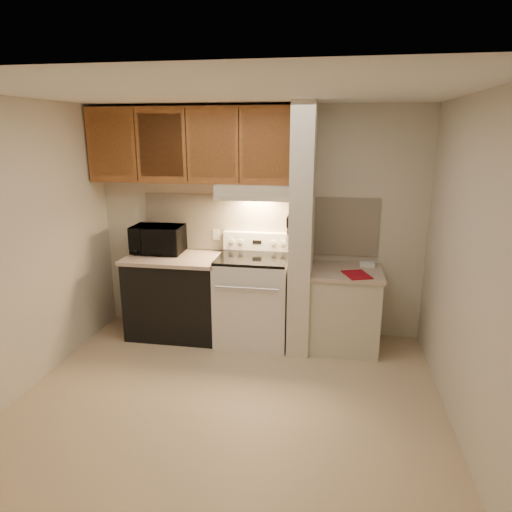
# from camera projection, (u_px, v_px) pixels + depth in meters

# --- Properties ---
(floor) EXTENTS (3.60, 3.60, 0.00)m
(floor) POSITION_uv_depth(u_px,v_px,m) (230.00, 397.00, 3.95)
(floor) COLOR #C6AC89
(floor) RESTS_ON ground
(ceiling) EXTENTS (3.60, 3.60, 0.00)m
(ceiling) POSITION_uv_depth(u_px,v_px,m) (225.00, 92.00, 3.30)
(ceiling) COLOR white
(ceiling) RESTS_ON wall_back
(wall_back) EXTENTS (3.60, 2.50, 0.02)m
(wall_back) POSITION_uv_depth(u_px,v_px,m) (259.00, 222.00, 5.05)
(wall_back) COLOR beige
(wall_back) RESTS_ON floor
(wall_left) EXTENTS (0.02, 3.00, 2.50)m
(wall_left) POSITION_uv_depth(u_px,v_px,m) (24.00, 249.00, 3.92)
(wall_left) COLOR beige
(wall_left) RESTS_ON floor
(wall_right) EXTENTS (0.02, 3.00, 2.50)m
(wall_right) POSITION_uv_depth(u_px,v_px,m) (468.00, 269.00, 3.33)
(wall_right) COLOR beige
(wall_right) RESTS_ON floor
(backsplash) EXTENTS (2.60, 0.02, 0.63)m
(backsplash) POSITION_uv_depth(u_px,v_px,m) (258.00, 224.00, 5.04)
(backsplash) COLOR white
(backsplash) RESTS_ON wall_back
(range_body) EXTENTS (0.76, 0.65, 0.92)m
(range_body) POSITION_uv_depth(u_px,v_px,m) (253.00, 300.00, 4.93)
(range_body) COLOR silver
(range_body) RESTS_ON floor
(oven_window) EXTENTS (0.50, 0.01, 0.30)m
(oven_window) POSITION_uv_depth(u_px,v_px,m) (248.00, 308.00, 4.62)
(oven_window) COLOR black
(oven_window) RESTS_ON range_body
(oven_handle) EXTENTS (0.65, 0.02, 0.02)m
(oven_handle) POSITION_uv_depth(u_px,v_px,m) (247.00, 288.00, 4.53)
(oven_handle) COLOR silver
(oven_handle) RESTS_ON range_body
(cooktop) EXTENTS (0.74, 0.64, 0.03)m
(cooktop) POSITION_uv_depth(u_px,v_px,m) (253.00, 258.00, 4.81)
(cooktop) COLOR black
(cooktop) RESTS_ON range_body
(range_backguard) EXTENTS (0.76, 0.08, 0.20)m
(range_backguard) POSITION_uv_depth(u_px,v_px,m) (258.00, 241.00, 5.05)
(range_backguard) COLOR silver
(range_backguard) RESTS_ON range_body
(range_display) EXTENTS (0.10, 0.01, 0.04)m
(range_display) POSITION_uv_depth(u_px,v_px,m) (257.00, 242.00, 5.01)
(range_display) COLOR black
(range_display) RESTS_ON range_backguard
(range_knob_left_outer) EXTENTS (0.05, 0.02, 0.05)m
(range_knob_left_outer) POSITION_uv_depth(u_px,v_px,m) (232.00, 241.00, 5.05)
(range_knob_left_outer) COLOR silver
(range_knob_left_outer) RESTS_ON range_backguard
(range_knob_left_inner) EXTENTS (0.05, 0.02, 0.05)m
(range_knob_left_inner) POSITION_uv_depth(u_px,v_px,m) (241.00, 241.00, 5.03)
(range_knob_left_inner) COLOR silver
(range_knob_left_inner) RESTS_ON range_backguard
(range_knob_right_inner) EXTENTS (0.05, 0.02, 0.05)m
(range_knob_right_inner) POSITION_uv_depth(u_px,v_px,m) (273.00, 243.00, 4.98)
(range_knob_right_inner) COLOR silver
(range_knob_right_inner) RESTS_ON range_backguard
(range_knob_right_outer) EXTENTS (0.05, 0.02, 0.05)m
(range_knob_right_outer) POSITION_uv_depth(u_px,v_px,m) (282.00, 243.00, 4.96)
(range_knob_right_outer) COLOR silver
(range_knob_right_outer) RESTS_ON range_backguard
(dishwasher_front) EXTENTS (1.00, 0.63, 0.87)m
(dishwasher_front) POSITION_uv_depth(u_px,v_px,m) (176.00, 297.00, 5.09)
(dishwasher_front) COLOR black
(dishwasher_front) RESTS_ON floor
(left_countertop) EXTENTS (1.04, 0.67, 0.04)m
(left_countertop) POSITION_uv_depth(u_px,v_px,m) (174.00, 258.00, 4.97)
(left_countertop) COLOR #B7A191
(left_countertop) RESTS_ON dishwasher_front
(spoon_rest) EXTENTS (0.21, 0.09, 0.01)m
(spoon_rest) POSITION_uv_depth(u_px,v_px,m) (175.00, 251.00, 5.16)
(spoon_rest) COLOR black
(spoon_rest) RESTS_ON left_countertop
(teal_jar) EXTENTS (0.10, 0.10, 0.09)m
(teal_jar) POSITION_uv_depth(u_px,v_px,m) (151.00, 251.00, 5.00)
(teal_jar) COLOR #226569
(teal_jar) RESTS_ON left_countertop
(outlet) EXTENTS (0.08, 0.01, 0.12)m
(outlet) POSITION_uv_depth(u_px,v_px,m) (216.00, 235.00, 5.14)
(outlet) COLOR beige
(outlet) RESTS_ON backsplash
(microwave) EXTENTS (0.56, 0.39, 0.31)m
(microwave) POSITION_uv_depth(u_px,v_px,m) (158.00, 239.00, 5.08)
(microwave) COLOR black
(microwave) RESTS_ON left_countertop
(partition_pillar) EXTENTS (0.22, 0.70, 2.50)m
(partition_pillar) POSITION_uv_depth(u_px,v_px,m) (302.00, 231.00, 4.64)
(partition_pillar) COLOR beige
(partition_pillar) RESTS_ON floor
(pillar_trim) EXTENTS (0.01, 0.70, 0.04)m
(pillar_trim) POSITION_uv_depth(u_px,v_px,m) (291.00, 225.00, 4.64)
(pillar_trim) COLOR #94572A
(pillar_trim) RESTS_ON partition_pillar
(knife_strip) EXTENTS (0.02, 0.42, 0.04)m
(knife_strip) POSITION_uv_depth(u_px,v_px,m) (290.00, 224.00, 4.59)
(knife_strip) COLOR black
(knife_strip) RESTS_ON partition_pillar
(knife_blade_a) EXTENTS (0.01, 0.03, 0.16)m
(knife_blade_a) POSITION_uv_depth(u_px,v_px,m) (287.00, 238.00, 4.46)
(knife_blade_a) COLOR silver
(knife_blade_a) RESTS_ON knife_strip
(knife_handle_a) EXTENTS (0.02, 0.02, 0.10)m
(knife_handle_a) POSITION_uv_depth(u_px,v_px,m) (287.00, 222.00, 4.43)
(knife_handle_a) COLOR black
(knife_handle_a) RESTS_ON knife_strip
(knife_blade_b) EXTENTS (0.01, 0.04, 0.18)m
(knife_blade_b) POSITION_uv_depth(u_px,v_px,m) (288.00, 237.00, 4.53)
(knife_blade_b) COLOR silver
(knife_blade_b) RESTS_ON knife_strip
(knife_handle_b) EXTENTS (0.02, 0.02, 0.10)m
(knife_handle_b) POSITION_uv_depth(u_px,v_px,m) (288.00, 221.00, 4.51)
(knife_handle_b) COLOR black
(knife_handle_b) RESTS_ON knife_strip
(knife_blade_c) EXTENTS (0.01, 0.04, 0.20)m
(knife_blade_c) POSITION_uv_depth(u_px,v_px,m) (289.00, 236.00, 4.61)
(knife_blade_c) COLOR silver
(knife_blade_c) RESTS_ON knife_strip
(knife_handle_c) EXTENTS (0.02, 0.02, 0.10)m
(knife_handle_c) POSITION_uv_depth(u_px,v_px,m) (289.00, 219.00, 4.59)
(knife_handle_c) COLOR black
(knife_handle_c) RESTS_ON knife_strip
(knife_blade_d) EXTENTS (0.01, 0.04, 0.16)m
(knife_blade_d) POSITION_uv_depth(u_px,v_px,m) (289.00, 232.00, 4.70)
(knife_blade_d) COLOR silver
(knife_blade_d) RESTS_ON knife_strip
(knife_handle_d) EXTENTS (0.02, 0.02, 0.10)m
(knife_handle_d) POSITION_uv_depth(u_px,v_px,m) (290.00, 218.00, 4.64)
(knife_handle_d) COLOR black
(knife_handle_d) RESTS_ON knife_strip
(knife_blade_e) EXTENTS (0.01, 0.04, 0.18)m
(knife_blade_e) POSITION_uv_depth(u_px,v_px,m) (290.00, 232.00, 4.77)
(knife_blade_e) COLOR silver
(knife_blade_e) RESTS_ON knife_strip
(knife_handle_e) EXTENTS (0.02, 0.02, 0.10)m
(knife_handle_e) POSITION_uv_depth(u_px,v_px,m) (290.00, 217.00, 4.73)
(knife_handle_e) COLOR black
(knife_handle_e) RESTS_ON knife_strip
(oven_mitt) EXTENTS (0.03, 0.10, 0.23)m
(oven_mitt) POSITION_uv_depth(u_px,v_px,m) (291.00, 236.00, 4.84)
(oven_mitt) COLOR slate
(oven_mitt) RESTS_ON partition_pillar
(right_cab_base) EXTENTS (0.70, 0.60, 0.81)m
(right_cab_base) POSITION_uv_depth(u_px,v_px,m) (344.00, 311.00, 4.78)
(right_cab_base) COLOR beige
(right_cab_base) RESTS_ON floor
(right_countertop) EXTENTS (0.74, 0.64, 0.04)m
(right_countertop) POSITION_uv_depth(u_px,v_px,m) (346.00, 272.00, 4.67)
(right_countertop) COLOR #B7A191
(right_countertop) RESTS_ON right_cab_base
(red_folder) EXTENTS (0.31, 0.36, 0.01)m
(red_folder) POSITION_uv_depth(u_px,v_px,m) (357.00, 275.00, 4.51)
(red_folder) COLOR maroon
(red_folder) RESTS_ON right_countertop
(white_box) EXTENTS (0.16, 0.11, 0.04)m
(white_box) POSITION_uv_depth(u_px,v_px,m) (367.00, 265.00, 4.80)
(white_box) COLOR white
(white_box) RESTS_ON right_countertop
(range_hood) EXTENTS (0.78, 0.44, 0.15)m
(range_hood) POSITION_uv_depth(u_px,v_px,m) (255.00, 191.00, 4.74)
(range_hood) COLOR beige
(range_hood) RESTS_ON upper_cabinets
(hood_lip) EXTENTS (0.78, 0.04, 0.06)m
(hood_lip) POSITION_uv_depth(u_px,v_px,m) (252.00, 198.00, 4.56)
(hood_lip) COLOR beige
(hood_lip) RESTS_ON range_hood
(upper_cabinets) EXTENTS (2.18, 0.33, 0.77)m
(upper_cabinets) POSITION_uv_depth(u_px,v_px,m) (191.00, 145.00, 4.78)
(upper_cabinets) COLOR #94572A
(upper_cabinets) RESTS_ON wall_back
(cab_door_a) EXTENTS (0.46, 0.01, 0.63)m
(cab_door_a) POSITION_uv_depth(u_px,v_px,m) (111.00, 145.00, 4.76)
(cab_door_a) COLOR #94572A
(cab_door_a) RESTS_ON upper_cabinets
(cab_gap_a) EXTENTS (0.01, 0.01, 0.73)m
(cab_gap_a) POSITION_uv_depth(u_px,v_px,m) (136.00, 145.00, 4.71)
(cab_gap_a) COLOR black
(cab_gap_a) RESTS_ON upper_cabinets
(cab_door_b) EXTENTS (0.46, 0.01, 0.63)m
(cab_door_b) POSITION_uv_depth(u_px,v_px,m) (161.00, 145.00, 4.67)
(cab_door_b) COLOR #94572A
(cab_door_b) RESTS_ON upper_cabinets
(cab_gap_b) EXTENTS (0.01, 0.01, 0.73)m
(cab_gap_b) POSITION_uv_depth(u_px,v_px,m) (186.00, 146.00, 4.62)
(cab_gap_b) COLOR black
(cab_gap_b) RESTS_ON upper_cabinets
(cab_door_c) EXTENTS (0.46, 0.01, 0.63)m
(cab_door_c) POSITION_uv_depth(u_px,v_px,m) (212.00, 146.00, 4.58)
(cab_door_c) COLOR #94572A
(cab_door_c) RESTS_ON upper_cabinets
(cab_gap_c) EXTENTS (0.01, 0.01, 0.73)m
(cab_gap_c) POSITION_uv_depth(u_px,v_px,m) (239.00, 146.00, 4.54)
(cab_gap_c) COLOR black
(cab_gap_c) RESTS_ON upper_cabinets
(cab_door_d) EXTENTS (0.46, 0.01, 0.63)m
(cab_door_d) POSITION_uv_depth(u_px,v_px,m) (266.00, 146.00, 4.49)
(cab_door_d) COLOR #94572A
(cab_door_d) RESTS_ON upper_cabinets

